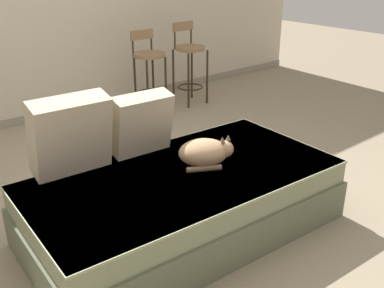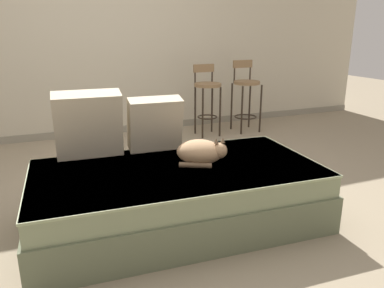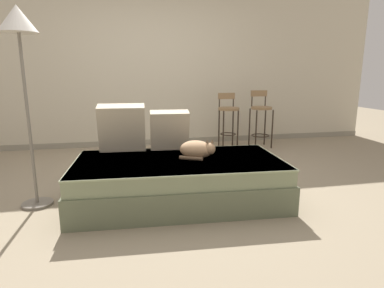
{
  "view_description": "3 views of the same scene",
  "coord_description": "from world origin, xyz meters",
  "px_view_note": "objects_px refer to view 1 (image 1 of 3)",
  "views": [
    {
      "loc": [
        -1.54,
        -2.34,
        1.68
      ],
      "look_at": [
        0.15,
        -0.3,
        0.54
      ],
      "focal_mm": 42.0,
      "sensor_mm": 36.0,
      "label": 1
    },
    {
      "loc": [
        -0.82,
        -2.65,
        1.31
      ],
      "look_at": [
        0.15,
        -0.3,
        0.54
      ],
      "focal_mm": 35.0,
      "sensor_mm": 36.0,
      "label": 2
    },
    {
      "loc": [
        -0.48,
        -3.29,
        1.21
      ],
      "look_at": [
        0.15,
        -0.3,
        0.54
      ],
      "focal_mm": 30.0,
      "sensor_mm": 36.0,
      "label": 3
    }
  ],
  "objects_px": {
    "couch": "(184,201)",
    "throw_pillow_middle": "(141,124)",
    "bar_stool_near_window": "(149,64)",
    "cat": "(205,152)",
    "throw_pillow_corner": "(70,135)",
    "bar_stool_by_doorway": "(189,58)"
  },
  "relations": [
    {
      "from": "couch",
      "to": "throw_pillow_middle",
      "type": "xyz_separation_m",
      "value": [
        -0.03,
        0.41,
        0.42
      ]
    },
    {
      "from": "throw_pillow_middle",
      "to": "bar_stool_near_window",
      "type": "bearing_deg",
      "value": 54.11
    },
    {
      "from": "couch",
      "to": "cat",
      "type": "bearing_deg",
      "value": 0.9
    },
    {
      "from": "couch",
      "to": "bar_stool_near_window",
      "type": "relative_size",
      "value": 2.24
    },
    {
      "from": "cat",
      "to": "bar_stool_near_window",
      "type": "bearing_deg",
      "value": 64.45
    },
    {
      "from": "couch",
      "to": "throw_pillow_middle",
      "type": "bearing_deg",
      "value": 93.54
    },
    {
      "from": "throw_pillow_corner",
      "to": "cat",
      "type": "relative_size",
      "value": 1.25
    },
    {
      "from": "throw_pillow_corner",
      "to": "cat",
      "type": "height_order",
      "value": "throw_pillow_corner"
    },
    {
      "from": "throw_pillow_corner",
      "to": "throw_pillow_middle",
      "type": "distance_m",
      "value": 0.49
    },
    {
      "from": "throw_pillow_middle",
      "to": "bar_stool_by_doorway",
      "type": "xyz_separation_m",
      "value": [
        1.75,
        1.64,
        -0.09
      ]
    },
    {
      "from": "bar_stool_near_window",
      "to": "bar_stool_by_doorway",
      "type": "height_order",
      "value": "bar_stool_by_doorway"
    },
    {
      "from": "couch",
      "to": "cat",
      "type": "height_order",
      "value": "cat"
    },
    {
      "from": "cat",
      "to": "bar_stool_near_window",
      "type": "height_order",
      "value": "bar_stool_near_window"
    },
    {
      "from": "throw_pillow_corner",
      "to": "cat",
      "type": "xyz_separation_m",
      "value": [
        0.69,
        -0.44,
        -0.16
      ]
    },
    {
      "from": "throw_pillow_corner",
      "to": "bar_stool_near_window",
      "type": "distance_m",
      "value": 2.33
    },
    {
      "from": "cat",
      "to": "bar_stool_by_doorway",
      "type": "xyz_separation_m",
      "value": [
        1.55,
        2.05,
        0.03
      ]
    },
    {
      "from": "cat",
      "to": "bar_stool_near_window",
      "type": "xyz_separation_m",
      "value": [
        0.98,
        2.05,
        0.05
      ]
    },
    {
      "from": "throw_pillow_middle",
      "to": "throw_pillow_corner",
      "type": "bearing_deg",
      "value": 176.77
    },
    {
      "from": "throw_pillow_middle",
      "to": "cat",
      "type": "xyz_separation_m",
      "value": [
        0.21,
        -0.41,
        -0.13
      ]
    },
    {
      "from": "bar_stool_by_doorway",
      "to": "cat",
      "type": "bearing_deg",
      "value": -127.02
    },
    {
      "from": "couch",
      "to": "throw_pillow_middle",
      "type": "height_order",
      "value": "throw_pillow_middle"
    },
    {
      "from": "throw_pillow_middle",
      "to": "cat",
      "type": "relative_size",
      "value": 1.07
    }
  ]
}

